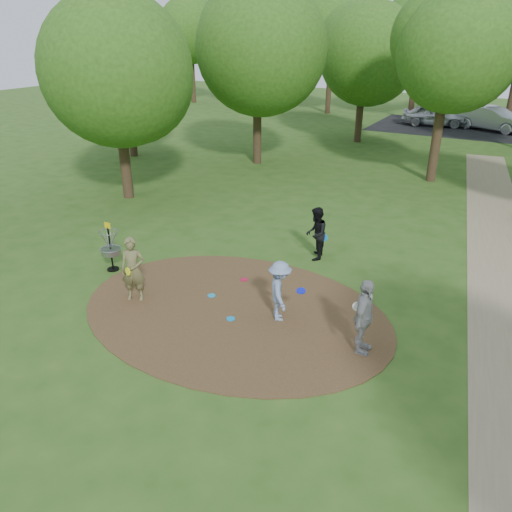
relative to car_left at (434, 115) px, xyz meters
The scene contains 14 objects.
ground 30.25m from the car_left, 88.39° to the right, with size 100.00×100.00×0.00m, color #2D5119.
dirt_clearing 30.25m from the car_left, 88.39° to the right, with size 8.40×8.40×0.02m, color #47301C.
parking_lot 2.97m from the car_left, ahead, with size 14.00×8.00×0.01m, color black.
player_observer_with_disc 31.03m from the car_left, 93.35° to the right, with size 0.78×0.68×1.80m.
player_throwing_with_disc 30.06m from the car_left, 86.08° to the right, with size 1.22×1.18×1.59m.
player_walking_with_disc 26.21m from the car_left, 86.88° to the right, with size 0.84×0.97×1.70m.
player_waiting_with_disc 30.66m from the car_left, 81.91° to the right, with size 0.53×1.09×1.82m.
disc_ground_cyan 29.88m from the car_left, 90.17° to the right, with size 0.22×0.22×0.02m, color #1995CD.
disc_ground_blue 30.66m from the car_left, 88.12° to the right, with size 0.22×0.22×0.02m, color #0C8DD8.
disc_ground_red 28.62m from the car_left, 89.56° to the right, with size 0.22×0.22×0.02m, color #BB123A.
car_left is the anchor object (origin of this frame).
car_right 4.01m from the car_left, ahead, with size 1.75×5.01×1.65m, color #B9BBC2.
disc_golf_basket 30.15m from the car_left, 96.95° to the right, with size 0.63×0.63×1.54m.
tree_ring 21.44m from the car_left, 85.71° to the right, with size 37.35×45.40×8.83m.
Camera 1 is at (5.95, -9.56, 6.76)m, focal length 35.00 mm.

